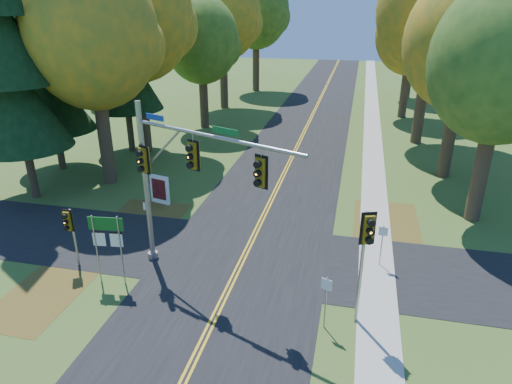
% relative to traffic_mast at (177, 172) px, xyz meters
% --- Properties ---
extents(ground, '(160.00, 160.00, 0.00)m').
position_rel_traffic_mast_xyz_m(ground, '(2.32, 0.05, -4.86)').
color(ground, '#3B5B20').
rests_on(ground, ground).
extents(road_main, '(8.00, 160.00, 0.02)m').
position_rel_traffic_mast_xyz_m(road_main, '(2.32, 0.05, -4.85)').
color(road_main, black).
rests_on(road_main, ground).
extents(road_cross, '(60.00, 6.00, 0.02)m').
position_rel_traffic_mast_xyz_m(road_cross, '(2.32, 2.05, -4.85)').
color(road_cross, black).
rests_on(road_cross, ground).
extents(centerline_left, '(0.10, 160.00, 0.01)m').
position_rel_traffic_mast_xyz_m(centerline_left, '(2.22, 0.05, -4.83)').
color(centerline_left, gold).
rests_on(centerline_left, road_main).
extents(centerline_right, '(0.10, 160.00, 0.01)m').
position_rel_traffic_mast_xyz_m(centerline_right, '(2.42, 0.05, -4.83)').
color(centerline_right, gold).
rests_on(centerline_right, road_main).
extents(sidewalk_east, '(1.60, 160.00, 0.06)m').
position_rel_traffic_mast_xyz_m(sidewalk_east, '(8.52, 0.05, -4.83)').
color(sidewalk_east, '#9E998E').
rests_on(sidewalk_east, ground).
extents(leaf_patch_w_near, '(4.00, 6.00, 0.00)m').
position_rel_traffic_mast_xyz_m(leaf_patch_w_near, '(-4.18, 4.05, -4.85)').
color(leaf_patch_w_near, brown).
rests_on(leaf_patch_w_near, ground).
extents(leaf_patch_e, '(3.50, 8.00, 0.00)m').
position_rel_traffic_mast_xyz_m(leaf_patch_e, '(9.12, 6.05, -4.85)').
color(leaf_patch_e, brown).
rests_on(leaf_patch_e, ground).
extents(leaf_patch_w_far, '(3.00, 5.00, 0.00)m').
position_rel_traffic_mast_xyz_m(leaf_patch_w_far, '(-5.18, -2.95, -4.85)').
color(leaf_patch_w_far, brown).
rests_on(leaf_patch_w_far, ground).
extents(tree_w_a, '(8.00, 8.00, 14.15)m').
position_rel_traffic_mast_xyz_m(tree_w_a, '(-8.81, 9.44, 4.63)').
color(tree_w_a, '#38281C').
rests_on(tree_w_a, ground).
extents(tree_e_a, '(7.20, 7.20, 12.73)m').
position_rel_traffic_mast_xyz_m(tree_e_a, '(13.89, 8.83, 3.68)').
color(tree_e_a, '#38281C').
rests_on(tree_e_a, ground).
extents(tree_w_b, '(8.60, 8.60, 15.38)m').
position_rel_traffic_mast_xyz_m(tree_w_b, '(-9.40, 16.34, 5.51)').
color(tree_w_b, '#38281C').
rests_on(tree_w_b, ground).
extents(tree_e_b, '(7.60, 7.60, 13.33)m').
position_rel_traffic_mast_xyz_m(tree_e_b, '(13.29, 15.63, 4.04)').
color(tree_e_b, '#38281C').
rests_on(tree_e_b, ground).
extents(tree_w_c, '(6.80, 6.80, 11.91)m').
position_rel_traffic_mast_xyz_m(tree_w_c, '(-7.22, 24.52, 3.09)').
color(tree_w_c, '#38281C').
rests_on(tree_w_c, ground).
extents(tree_e_c, '(8.80, 8.80, 15.79)m').
position_rel_traffic_mast_xyz_m(tree_e_c, '(12.20, 23.74, 5.80)').
color(tree_e_c, '#38281C').
rests_on(tree_e_c, ground).
extents(tree_w_d, '(8.20, 8.20, 14.56)m').
position_rel_traffic_mast_xyz_m(tree_w_d, '(-7.80, 33.24, 4.92)').
color(tree_w_d, '#38281C').
rests_on(tree_w_d, ground).
extents(tree_e_d, '(7.00, 7.00, 12.32)m').
position_rel_traffic_mast_xyz_m(tree_e_d, '(11.59, 32.93, 3.38)').
color(tree_e_d, '#38281C').
rests_on(tree_e_d, ground).
extents(tree_w_e, '(8.40, 8.40, 14.97)m').
position_rel_traffic_mast_xyz_m(tree_w_e, '(-6.60, 44.14, 5.22)').
color(tree_w_e, '#38281C').
rests_on(tree_w_e, ground).
extents(tree_e_e, '(7.80, 7.80, 13.74)m').
position_rel_traffic_mast_xyz_m(tree_e_e, '(12.79, 43.63, 4.34)').
color(tree_e_e, '#38281C').
rests_on(tree_e_e, ground).
extents(pine_a, '(5.60, 5.60, 19.48)m').
position_rel_traffic_mast_xyz_m(pine_a, '(-12.18, 6.05, 4.33)').
color(pine_a, '#38281C').
rests_on(pine_a, ground).
extents(pine_b, '(5.60, 5.60, 17.31)m').
position_rel_traffic_mast_xyz_m(pine_b, '(-13.68, 11.05, 3.30)').
color(pine_b, '#38281C').
rests_on(pine_b, ground).
extents(pine_c, '(5.60, 5.60, 20.56)m').
position_rel_traffic_mast_xyz_m(pine_c, '(-10.68, 16.05, 4.84)').
color(pine_c, '#38281C').
rests_on(pine_c, ground).
extents(traffic_mast, '(7.75, 3.39, 7.55)m').
position_rel_traffic_mast_xyz_m(traffic_mast, '(0.00, 0.00, 0.00)').
color(traffic_mast, gray).
rests_on(traffic_mast, ground).
extents(east_signal_pole, '(0.53, 0.64, 4.76)m').
position_rel_traffic_mast_xyz_m(east_signal_pole, '(7.75, -1.93, -1.25)').
color(east_signal_pole, '#9A9EA3').
rests_on(east_signal_pole, ground).
extents(ped_signal_pole, '(0.47, 0.54, 2.95)m').
position_rel_traffic_mast_xyz_m(ped_signal_pole, '(-4.99, -0.70, -2.66)').
color(ped_signal_pole, '#93979B').
rests_on(ped_signal_pole, ground).
extents(route_sign_cluster, '(1.51, 0.24, 3.24)m').
position_rel_traffic_mast_xyz_m(route_sign_cluster, '(-2.72, -1.43, -2.57)').
color(route_sign_cluster, gray).
rests_on(route_sign_cluster, ground).
extents(info_kiosk, '(1.28, 0.47, 1.76)m').
position_rel_traffic_mast_xyz_m(info_kiosk, '(-4.14, 6.88, -3.98)').
color(info_kiosk, white).
rests_on(info_kiosk, ground).
extents(reg_sign_e_north, '(0.40, 0.07, 2.08)m').
position_rel_traffic_mast_xyz_m(reg_sign_e_north, '(8.65, 2.56, -3.43)').
color(reg_sign_e_north, gray).
rests_on(reg_sign_e_north, ground).
extents(reg_sign_e_south, '(0.41, 0.19, 2.22)m').
position_rel_traffic_mast_xyz_m(reg_sign_e_south, '(6.52, -2.37, -3.34)').
color(reg_sign_e_south, gray).
rests_on(reg_sign_e_south, ground).
extents(reg_sign_w, '(0.38, 0.06, 2.00)m').
position_rel_traffic_mast_xyz_m(reg_sign_w, '(-2.97, 2.78, -3.49)').
color(reg_sign_w, gray).
rests_on(reg_sign_w, ground).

